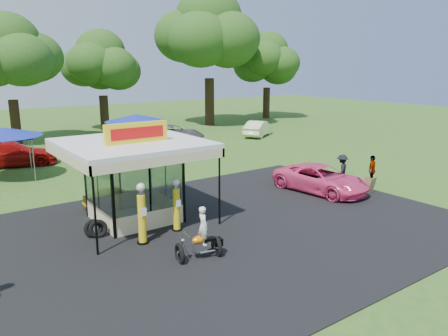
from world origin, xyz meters
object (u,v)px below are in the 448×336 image
(bg_car_c, at_px, (152,139))
(bg_car_d, at_px, (172,134))
(gas_station_kiosk, at_px, (134,179))
(gas_pump_right, at_px, (177,206))
(bg_car_b, at_px, (11,154))
(a_frame_sign, at_px, (370,185))
(spectator_east_a, at_px, (342,170))
(tent_west, at_px, (2,132))
(pink_sedan, at_px, (321,179))
(tent_east, at_px, (136,118))
(motorcycle, at_px, (202,238))
(spectator_east_b, at_px, (372,170))
(bg_car_e, at_px, (258,128))
(gas_pump_left, at_px, (142,215))
(kiosk_car, at_px, (115,197))

(bg_car_c, bearing_deg, bg_car_d, -46.43)
(gas_station_kiosk, height_order, gas_pump_right, gas_station_kiosk)
(bg_car_d, bearing_deg, bg_car_b, 135.04)
(a_frame_sign, bearing_deg, bg_car_d, 86.44)
(gas_station_kiosk, distance_m, bg_car_c, 15.68)
(spectator_east_a, distance_m, tent_west, 19.00)
(bg_car_d, bearing_deg, pink_sedan, -145.21)
(bg_car_c, distance_m, tent_east, 3.28)
(motorcycle, bearing_deg, gas_pump_right, 88.30)
(spectator_east_a, relative_size, spectator_east_b, 1.03)
(a_frame_sign, xyz_separation_m, bg_car_b, (-13.48, 17.43, 0.35))
(bg_car_c, xyz_separation_m, tent_east, (-2.03, -1.74, 1.90))
(a_frame_sign, distance_m, tent_west, 20.21)
(spectator_east_a, height_order, bg_car_d, spectator_east_a)
(spectator_east_a, relative_size, tent_west, 0.39)
(bg_car_c, height_order, bg_car_d, bg_car_c)
(a_frame_sign, bearing_deg, bg_car_c, 96.00)
(motorcycle, distance_m, bg_car_e, 26.44)
(gas_pump_right, distance_m, bg_car_b, 16.46)
(gas_pump_right, height_order, bg_car_d, gas_pump_right)
(bg_car_b, bearing_deg, tent_west, 177.39)
(gas_pump_right, xyz_separation_m, spectator_east_b, (12.03, -0.21, -0.21))
(a_frame_sign, relative_size, tent_west, 0.21)
(pink_sedan, bearing_deg, a_frame_sign, -49.45)
(gas_pump_left, bearing_deg, tent_east, 65.83)
(kiosk_car, height_order, bg_car_e, bg_car_e)
(pink_sedan, height_order, spectator_east_b, spectator_east_b)
(gas_pump_left, relative_size, a_frame_sign, 2.64)
(a_frame_sign, relative_size, tent_east, 0.20)
(kiosk_car, xyz_separation_m, bg_car_b, (-2.18, 11.86, 0.31))
(spectator_east_a, bearing_deg, tent_east, -95.71)
(tent_east, bearing_deg, bg_car_b, 164.59)
(gas_pump_left, bearing_deg, pink_sedan, 4.57)
(motorcycle, relative_size, spectator_east_a, 1.13)
(gas_station_kiosk, xyz_separation_m, bg_car_d, (10.46, 15.63, -1.03))
(gas_pump_left, distance_m, bg_car_e, 25.68)
(tent_west, bearing_deg, bg_car_c, 15.55)
(gas_pump_left, height_order, tent_east, tent_east)
(gas_pump_right, bearing_deg, bg_car_b, 100.43)
(bg_car_d, relative_size, tent_west, 1.28)
(motorcycle, height_order, tent_west, tent_west)
(gas_pump_left, distance_m, pink_sedan, 10.40)
(a_frame_sign, relative_size, spectator_east_a, 0.52)
(bg_car_b, xyz_separation_m, tent_west, (-0.89, -3.39, 1.89))
(bg_car_c, relative_size, tent_west, 1.19)
(tent_west, bearing_deg, bg_car_d, 20.13)
(gas_pump_right, xyz_separation_m, bg_car_d, (9.66, 17.76, -0.27))
(motorcycle, relative_size, bg_car_e, 0.43)
(bg_car_b, bearing_deg, motorcycle, -160.68)
(bg_car_d, height_order, bg_car_e, bg_car_d)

